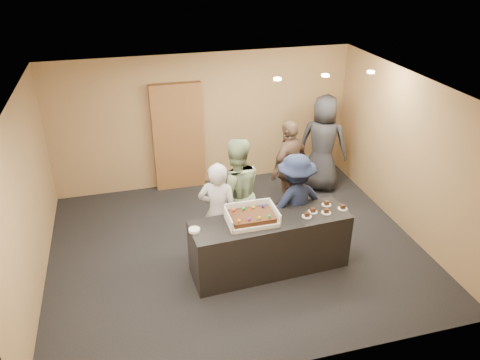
{
  "coord_description": "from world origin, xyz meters",
  "views": [
    {
      "loc": [
        -1.6,
        -6.2,
        4.61
      ],
      "look_at": [
        0.07,
        0.0,
        1.27
      ],
      "focal_mm": 35.0,
      "sensor_mm": 36.0,
      "label": 1
    }
  ],
  "objects": [
    {
      "name": "sheet_cake",
      "position": [
        0.08,
        -0.65,
        1.0
      ],
      "size": [
        0.62,
        0.43,
        0.12
      ],
      "color": "#351C0C",
      "rests_on": "cake_box"
    },
    {
      "name": "storage_cabinet",
      "position": [
        -0.55,
        2.41,
        1.09
      ],
      "size": [
        0.99,
        0.15,
        2.18
      ],
      "primitive_type": "cube",
      "color": "brown",
      "rests_on": "floor"
    },
    {
      "name": "slice_a",
      "position": [
        0.91,
        -0.72,
        0.92
      ],
      "size": [
        0.15,
        0.15,
        0.07
      ],
      "color": "white",
      "rests_on": "serving_counter"
    },
    {
      "name": "slice_d",
      "position": [
        1.34,
        -0.48,
        0.92
      ],
      "size": [
        0.15,
        0.15,
        0.07
      ],
      "color": "white",
      "rests_on": "serving_counter"
    },
    {
      "name": "cake_box",
      "position": [
        0.08,
        -0.62,
        0.95
      ],
      "size": [
        0.73,
        0.5,
        0.21
      ],
      "color": "white",
      "rests_on": "serving_counter"
    },
    {
      "name": "slice_e",
      "position": [
        1.53,
        -0.66,
        0.92
      ],
      "size": [
        0.15,
        0.15,
        0.07
      ],
      "color": "white",
      "rests_on": "serving_counter"
    },
    {
      "name": "person_navy_man",
      "position": [
        0.93,
        -0.2,
        0.83
      ],
      "size": [
        1.17,
        0.8,
        1.67
      ],
      "primitive_type": "imported",
      "rotation": [
        0.0,
        0.0,
        3.32
      ],
      "color": "#161E38",
      "rests_on": "floor"
    },
    {
      "name": "room",
      "position": [
        0.0,
        0.0,
        1.35
      ],
      "size": [
        6.04,
        6.0,
        2.7
      ],
      "color": "black",
      "rests_on": "ground"
    },
    {
      "name": "slice_b",
      "position": [
        1.04,
        -0.63,
        0.92
      ],
      "size": [
        0.15,
        0.15,
        0.07
      ],
      "color": "white",
      "rests_on": "serving_counter"
    },
    {
      "name": "ceiling_spotlights",
      "position": [
        1.6,
        0.5,
        2.67
      ],
      "size": [
        1.72,
        0.12,
        0.03
      ],
      "color": "#FFEAC6",
      "rests_on": "ceiling"
    },
    {
      "name": "person_server_grey",
      "position": [
        -0.33,
        -0.2,
        0.85
      ],
      "size": [
        0.73,
        0.62,
        1.7
      ],
      "primitive_type": "imported",
      "rotation": [
        0.0,
        0.0,
        2.72
      ],
      "color": "#ACABB1",
      "rests_on": "floor"
    },
    {
      "name": "serving_counter",
      "position": [
        0.37,
        -0.65,
        0.45
      ],
      "size": [
        2.44,
        0.84,
        0.9
      ],
      "primitive_type": "cube",
      "rotation": [
        0.0,
        0.0,
        0.06
      ],
      "color": "black",
      "rests_on": "floor"
    },
    {
      "name": "plate_stack",
      "position": [
        -0.78,
        -0.67,
        0.92
      ],
      "size": [
        0.16,
        0.16,
        0.04
      ],
      "primitive_type": "cylinder",
      "color": "white",
      "rests_on": "serving_counter"
    },
    {
      "name": "person_sage_man",
      "position": [
        0.04,
        0.17,
        0.94
      ],
      "size": [
        0.93,
        0.73,
        1.88
      ],
      "primitive_type": "imported",
      "rotation": [
        0.0,
        0.0,
        3.16
      ],
      "color": "gray",
      "rests_on": "floor"
    },
    {
      "name": "slice_c",
      "position": [
        1.23,
        -0.7,
        0.92
      ],
      "size": [
        0.15,
        0.15,
        0.07
      ],
      "color": "white",
      "rests_on": "serving_counter"
    },
    {
      "name": "person_brown_extra",
      "position": [
        1.27,
        0.99,
        0.89
      ],
      "size": [
        1.1,
        0.95,
        1.77
      ],
      "primitive_type": "imported",
      "rotation": [
        0.0,
        0.0,
        3.75
      ],
      "color": "brown",
      "rests_on": "floor"
    },
    {
      "name": "person_dark_suit",
      "position": [
        2.21,
        1.61,
        0.98
      ],
      "size": [
        1.14,
        1.04,
        1.96
      ],
      "primitive_type": "imported",
      "rotation": [
        0.0,
        0.0,
        2.57
      ],
      "color": "#28292E",
      "rests_on": "floor"
    }
  ]
}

